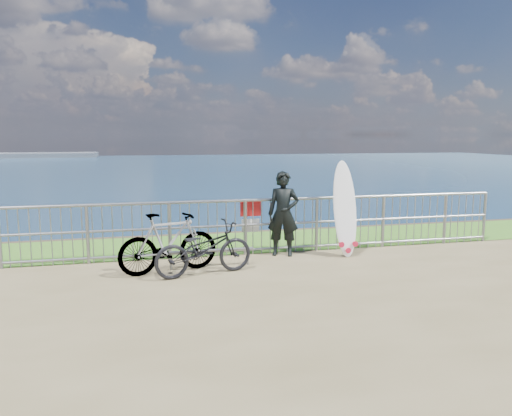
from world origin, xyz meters
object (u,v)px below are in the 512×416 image
object	(u,v)px
bicycle_near	(204,249)
surfboard	(345,212)
surfer	(283,214)
bicycle_far	(169,243)

from	to	relation	value
bicycle_near	surfboard	bearing A→B (deg)	-89.86
surfer	surfboard	xyz separation A→B (m)	(1.18, -0.30, 0.03)
bicycle_far	bicycle_near	bearing A→B (deg)	-131.27
bicycle_far	surfer	bearing A→B (deg)	-86.53
bicycle_near	bicycle_far	bearing A→B (deg)	49.02
surfboard	bicycle_near	xyz separation A→B (m)	(-2.90, -0.74, -0.41)
surfer	surfboard	bearing A→B (deg)	7.22
surfer	bicycle_far	size ratio (longest dim) A/B	0.95
bicycle_near	surfer	bearing A→B (deg)	-73.16
surfer	bicycle_far	distance (m)	2.43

